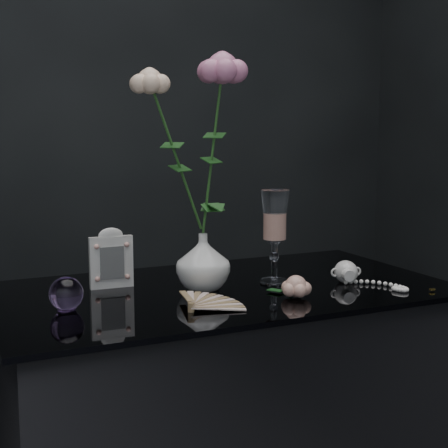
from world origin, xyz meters
name	(u,v)px	position (x,y,z in m)	size (l,w,h in m)	color
table	(221,442)	(0.00, 0.05, 0.38)	(1.05, 0.58, 0.76)	black
vase	(203,262)	(-0.04, 0.05, 0.83)	(0.12, 0.12, 0.13)	silver
wine_glass	(275,237)	(0.14, 0.05, 0.87)	(0.07, 0.07, 0.22)	white
picture_frame	(111,258)	(-0.23, 0.16, 0.83)	(0.10, 0.08, 0.14)	silver
paperweight	(66,294)	(-0.37, 0.01, 0.80)	(0.07, 0.07, 0.07)	#AF81D2
paper_fan	(191,306)	(-0.14, -0.11, 0.77)	(0.22, 0.18, 0.02)	beige
loose_rose	(296,287)	(0.11, -0.10, 0.79)	(0.11, 0.15, 0.05)	#D89F8C
pearl_jar	(346,271)	(0.29, -0.03, 0.79)	(0.19, 0.20, 0.06)	silver
roses	(195,138)	(-0.06, 0.05, 1.11)	(0.26, 0.12, 0.46)	#FFC8A8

